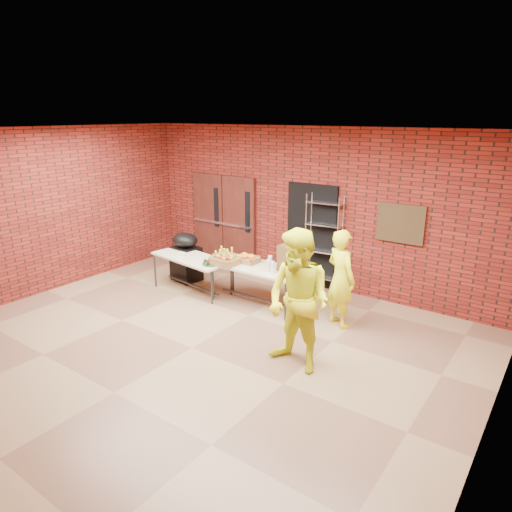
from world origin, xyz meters
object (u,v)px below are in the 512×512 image
at_px(volunteer_woman, 341,278).
at_px(covered_grill, 186,257).
at_px(table_left, 192,260).
at_px(table_right, 257,269).
at_px(volunteer_man, 299,302).
at_px(coffee_dispenser, 290,258).
at_px(wire_rack, 323,243).

bearing_deg(volunteer_woman, covered_grill, 22.98).
xyz_separation_m(table_left, table_right, (1.47, 0.19, 0.04)).
bearing_deg(volunteer_man, table_right, 149.12).
relative_size(covered_grill, volunteer_man, 0.52).
xyz_separation_m(coffee_dispenser, volunteer_woman, (1.00, -0.03, -0.16)).
height_order(covered_grill, volunteer_man, volunteer_man).
height_order(coffee_dispenser, volunteer_woman, volunteer_woman).
distance_m(wire_rack, volunteer_man, 3.06).
bearing_deg(covered_grill, coffee_dispenser, 5.92).
xyz_separation_m(table_left, volunteer_man, (3.21, -1.27, 0.35)).
distance_m(covered_grill, volunteer_man, 4.13).
relative_size(wire_rack, table_left, 1.08).
relative_size(coffee_dispenser, volunteer_man, 0.24).
relative_size(table_right, coffee_dispenser, 3.93).
bearing_deg(table_right, covered_grill, 173.73).
height_order(covered_grill, volunteer_woman, volunteer_woman).
bearing_deg(volunteer_man, covered_grill, 165.29).
bearing_deg(volunteer_man, table_left, 167.54).
height_order(coffee_dispenser, volunteer_man, volunteer_man).
relative_size(table_right, volunteer_man, 0.93).
distance_m(table_left, volunteer_woman, 3.10).
xyz_separation_m(table_right, coffee_dispenser, (0.62, 0.14, 0.30)).
bearing_deg(table_right, coffee_dispenser, 11.89).
distance_m(wire_rack, coffee_dispenser, 1.24).
height_order(table_left, table_right, table_right).
xyz_separation_m(table_left, covered_grill, (-0.54, 0.39, -0.13)).
distance_m(table_right, volunteer_man, 2.30).
relative_size(coffee_dispenser, volunteer_woman, 0.28).
bearing_deg(volunteer_man, coffee_dispenser, 134.26).
distance_m(wire_rack, volunteer_woman, 1.62).
height_order(table_left, coffee_dispenser, coffee_dispenser).
bearing_deg(wire_rack, volunteer_man, -74.23).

